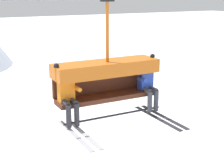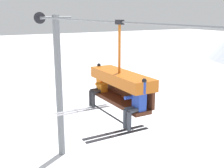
# 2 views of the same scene
# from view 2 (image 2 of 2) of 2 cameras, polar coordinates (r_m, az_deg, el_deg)

# --- Properties ---
(lift_tower_near) EXTENTS (0.36, 1.88, 7.72)m
(lift_tower_near) POSITION_cam_2_polar(r_m,az_deg,el_deg) (15.03, -10.83, -0.06)
(lift_tower_near) COLOR slate
(lift_tower_near) RESTS_ON ground_plane
(lift_cable) EXTENTS (18.18, 0.05, 0.05)m
(lift_cable) POSITION_cam_2_polar(r_m,az_deg,el_deg) (6.91, 4.16, 12.30)
(lift_cable) COLOR slate
(chairlift_chair) EXTENTS (2.39, 0.74, 2.55)m
(chairlift_chair) POSITION_cam_2_polar(r_m,az_deg,el_deg) (7.67, 1.94, 0.21)
(chairlift_chair) COLOR #512819
(skier_orange) EXTENTS (0.48, 1.70, 1.34)m
(skier_orange) POSITION_cam_2_polar(r_m,az_deg,el_deg) (8.47, -2.80, -0.37)
(skier_orange) COLOR orange
(skier_blue) EXTENTS (0.48, 1.70, 1.34)m
(skier_blue) POSITION_cam_2_polar(r_m,az_deg,el_deg) (6.84, 4.71, -3.99)
(skier_blue) COLOR #2847B7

